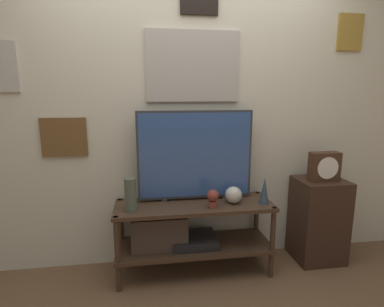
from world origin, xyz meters
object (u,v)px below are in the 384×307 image
mantel_clock (324,167)px  vase_slim_bronze (264,191)px  television (195,155)px  vase_round_glass (233,195)px  vase_tall_ceramic (131,195)px  decorative_bust (213,197)px

mantel_clock → vase_slim_bronze: bearing=-171.2°
television → mantel_clock: size_ratio=3.74×
television → vase_round_glass: television is taller
mantel_clock → television: bearing=175.2°
vase_tall_ceramic → vase_slim_bronze: size_ratio=1.16×
vase_tall_ceramic → decorative_bust: size_ratio=1.77×
vase_round_glass → television: bearing=156.5°
vase_slim_bronze → television: bearing=161.5°
television → vase_round_glass: (0.29, -0.13, -0.31)m
television → vase_round_glass: size_ratio=6.89×
vase_tall_ceramic → vase_slim_bronze: 1.04m
decorative_bust → vase_slim_bronze: bearing=2.8°
vase_round_glass → decorative_bust: 0.20m
vase_round_glass → decorative_bust: bearing=-158.8°
vase_tall_ceramic → vase_round_glass: bearing=3.0°
decorative_bust → mantel_clock: size_ratio=0.57×
vase_round_glass → decorative_bust: decorative_bust is taller
mantel_clock → decorative_bust: bearing=-173.8°
vase_round_glass → decorative_bust: (-0.18, -0.07, 0.01)m
decorative_bust → television: bearing=118.1°
decorative_bust → mantel_clock: (0.98, 0.11, 0.18)m
vase_tall_ceramic → decorative_bust: bearing=-2.7°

